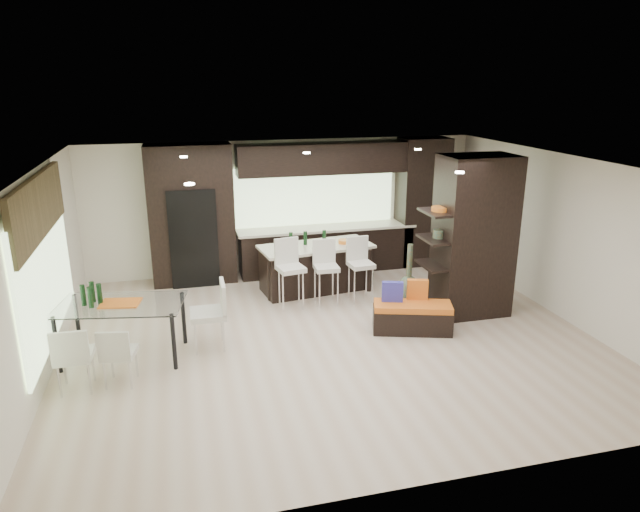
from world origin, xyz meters
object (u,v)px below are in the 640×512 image
object	(u,v)px
stool_left	(291,281)
floor_vase	(409,276)
kitchen_island	(316,268)
dining_table	(124,331)
stool_mid	(326,279)
chair_end	(208,318)
chair_far	(75,360)
chair_near	(120,357)
bench	(412,317)
stool_right	(361,276)

from	to	relation	value
stool_left	floor_vase	size ratio (longest dim) A/B	0.86
kitchen_island	dining_table	xyz separation A→B (m)	(-3.35, -2.02, -0.02)
stool_mid	chair_end	distance (m)	2.49
stool_left	chair_far	xyz separation A→B (m)	(-3.25, -2.04, -0.08)
chair_near	chair_end	distance (m)	1.43
stool_mid	dining_table	distance (m)	3.58
chair_end	stool_mid	bearing A→B (deg)	-58.67
stool_mid	bench	bearing A→B (deg)	-53.34
chair_near	chair_end	size ratio (longest dim) A/B	0.81
stool_left	floor_vase	distance (m)	2.06
stool_right	bench	bearing A→B (deg)	-80.53
dining_table	chair_far	world-z (taller)	chair_far
chair_far	stool_right	bearing A→B (deg)	25.18
stool_left	stool_mid	distance (m)	0.64
chair_near	stool_mid	bearing A→B (deg)	42.42
kitchen_island	chair_end	world-z (taller)	chair_end
stool_mid	chair_near	size ratio (longest dim) A/B	1.22
stool_left	kitchen_island	bearing A→B (deg)	39.95
kitchen_island	bench	bearing A→B (deg)	-73.14
dining_table	chair_near	size ratio (longest dim) A/B	2.26
bench	dining_table	size ratio (longest dim) A/B	0.71
stool_left	chair_far	bearing A→B (deg)	-158.01
stool_right	chair_near	world-z (taller)	stool_right
chair_end	stool_right	bearing A→B (deg)	-64.78
stool_left	floor_vase	xyz separation A→B (m)	(2.01, -0.48, 0.08)
chair_near	floor_vase	bearing A→B (deg)	29.29
stool_left	chair_far	size ratio (longest dim) A/B	1.18
floor_vase	chair_far	bearing A→B (deg)	-163.42
stool_mid	stool_right	world-z (taller)	stool_right
stool_mid	floor_vase	world-z (taller)	floor_vase
stool_left	dining_table	size ratio (longest dim) A/B	0.57
floor_vase	chair_far	distance (m)	5.48
bench	chair_far	size ratio (longest dim) A/B	1.47
floor_vase	chair_far	xyz separation A→B (m)	(-5.25, -1.56, -0.15)
stool_mid	chair_end	world-z (taller)	chair_end
stool_right	floor_vase	world-z (taller)	floor_vase
stool_right	chair_far	distance (m)	4.97
stool_right	chair_end	world-z (taller)	chair_end
stool_right	bench	world-z (taller)	stool_right
stool_left	chair_near	world-z (taller)	stool_left
dining_table	bench	bearing A→B (deg)	8.06
stool_mid	stool_right	distance (m)	0.64
floor_vase	chair_end	bearing A→B (deg)	-167.62
chair_near	dining_table	bearing A→B (deg)	101.15
stool_right	chair_far	bearing A→B (deg)	-160.62
stool_mid	bench	world-z (taller)	stool_mid
stool_right	chair_end	size ratio (longest dim) A/B	0.99
stool_mid	chair_far	xyz separation A→B (m)	(-3.89, -2.05, -0.05)
kitchen_island	stool_left	bearing A→B (deg)	-137.65
kitchen_island	chair_far	bearing A→B (deg)	-151.92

